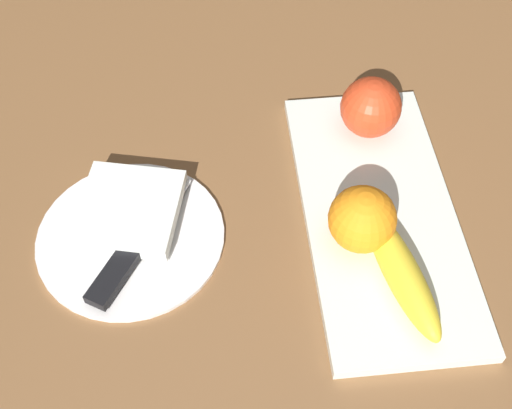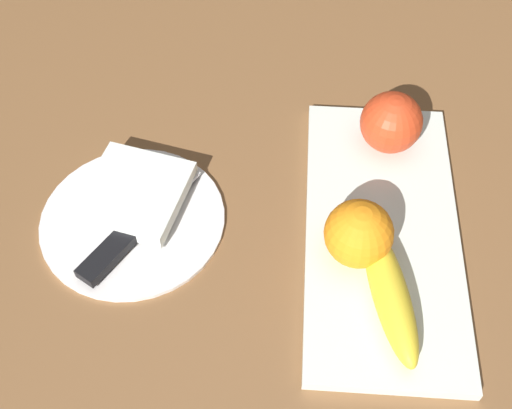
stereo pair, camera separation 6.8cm
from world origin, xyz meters
TOP-DOWN VIEW (x-y plane):
  - ground_plane at (0.00, 0.00)m, footprint 2.40×2.40m
  - fruit_tray at (0.01, 0.03)m, footprint 0.36×0.16m
  - apple at (0.13, 0.02)m, footprint 0.07×0.07m
  - banana at (-0.08, 0.03)m, footprint 0.16×0.07m
  - orange_near_apple at (-0.02, 0.06)m, footprint 0.07×0.07m
  - dinner_plate at (0.01, 0.30)m, footprint 0.20×0.20m
  - folded_napkin at (0.04, 0.30)m, footprint 0.13×0.13m
  - knife at (-0.02, 0.31)m, footprint 0.17×0.11m

SIDE VIEW (x-z plane):
  - ground_plane at x=0.00m, z-range 0.00..0.00m
  - dinner_plate at x=0.01m, z-range 0.00..0.01m
  - fruit_tray at x=0.01m, z-range 0.00..0.01m
  - knife at x=-0.02m, z-range 0.01..0.02m
  - folded_napkin at x=0.04m, z-range 0.01..0.03m
  - banana at x=-0.08m, z-range 0.01..0.05m
  - orange_near_apple at x=-0.02m, z-range 0.01..0.08m
  - apple at x=0.13m, z-range 0.01..0.08m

